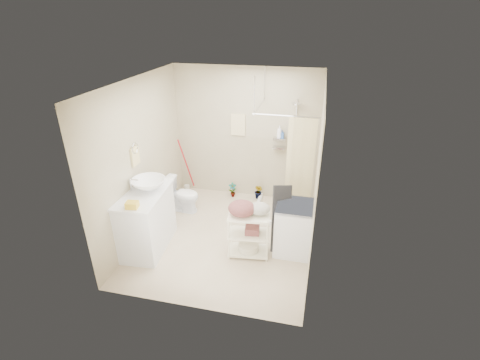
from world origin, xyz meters
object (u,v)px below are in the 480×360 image
at_px(toilet, 182,194).
at_px(laundry_rack, 249,231).
at_px(vanity, 146,220).
at_px(washing_machine, 294,228).

relative_size(toilet, laundry_rack, 0.77).
distance_m(vanity, laundry_rack, 1.64).
distance_m(vanity, toilet, 1.22).
xyz_separation_m(washing_machine, laundry_rack, (-0.67, -0.26, 0.02)).
xyz_separation_m(vanity, toilet, (0.12, 1.21, -0.16)).
bearing_deg(washing_machine, vanity, -169.22).
distance_m(toilet, washing_machine, 2.32).
relative_size(vanity, washing_machine, 1.35).
bearing_deg(toilet, washing_machine, -104.33).
bearing_deg(toilet, vanity, 179.79).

